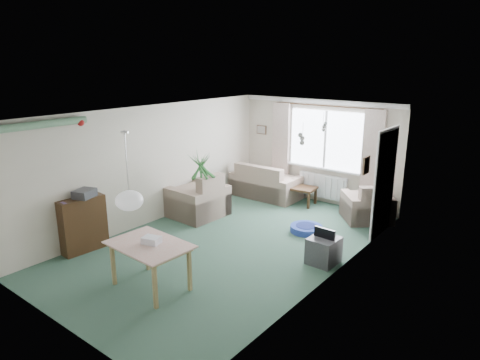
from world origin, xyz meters
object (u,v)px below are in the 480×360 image
Objects in this scene: bookshelf at (83,225)px; pet_bed at (306,229)px; armchair_left at (197,194)px; tv_cube at (324,250)px; coffee_table at (296,195)px; sofa at (266,180)px; dining_table at (151,266)px; houseplant at (202,187)px; armchair_corner at (367,201)px.

pet_bed is (2.65, 3.15, -0.42)m from bookshelf.
armchair_left is 2.21× the size of tv_cube.
coffee_table is 4.81m from bookshelf.
sofa is 4.59m from bookshelf.
coffee_table is (0.84, 0.00, -0.21)m from sofa.
bookshelf reaches higher than tv_cube.
houseplant is at bearing 117.55° from dining_table.
pet_bed is (1.91, -1.38, -0.35)m from sofa.
coffee_table is at bearing 65.88° from houseplant.
houseplant reaches higher than armchair_left.
pet_bed is at bearing 143.56° from sofa.
bookshelf is at bearing -146.27° from tv_cube.
dining_table is at bearing 0.39° from bookshelf.
armchair_corner is 0.84× the size of dining_table.
houseplant is 2.29m from pet_bed.
coffee_table is at bearing 179.39° from sofa.
tv_cube reaches higher than pet_bed.
tv_cube is at bearing 86.01° from armchair_left.
sofa is at bearing 180.00° from coffee_table.
houseplant reaches higher than sofa.
tv_cube is at bearing 54.65° from armchair_corner.
tv_cube is (1.96, -2.38, 0.01)m from coffee_table.
armchair_left reaches higher than sofa.
armchair_corner is 0.85× the size of armchair_left.
bookshelf reaches higher than sofa.
pet_bed is at bearing 134.02° from tv_cube.
sofa is at bearing 142.07° from tv_cube.
houseplant is 3.00× the size of tv_cube.
sofa is 3.43× the size of tv_cube.
armchair_left is at bearing 152.16° from houseplant.
houseplant is 2.34× the size of pet_bed.
sofa is 1.72× the size of bookshelf.
dining_table is (1.30, -2.50, -0.39)m from houseplant.
bookshelf is 1.92m from dining_table.
armchair_corner is 4.85m from dining_table.
sofa is at bearing 144.17° from pet_bed.
pet_bed is (2.04, 0.78, -0.67)m from houseplant.
armchair_left is 2.53m from bookshelf.
pet_bed is (1.07, -1.38, -0.15)m from coffee_table.
armchair_left reaches higher than pet_bed.
tv_cube is (2.80, -2.38, -0.20)m from sofa.
armchair_left is 1.11× the size of bookshelf.
dining_table is at bearing -62.45° from houseplant.
tv_cube reaches higher than coffee_table.
sofa is 1.80× the size of coffee_table.
coffee_table is at bearing 131.93° from tv_cube.
armchair_left is 0.74× the size of houseplant.
armchair_corner is at bearing 97.91° from tv_cube.
tv_cube is at bearing -50.52° from coffee_table.
sofa is at bearing 85.06° from bookshelf.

